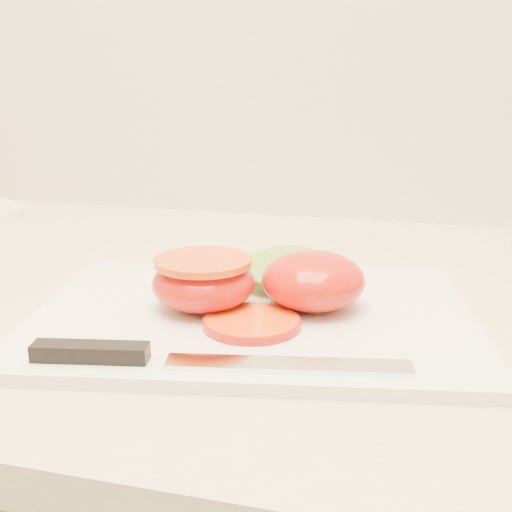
# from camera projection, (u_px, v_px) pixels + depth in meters

# --- Properties ---
(cutting_board) EXTENTS (0.41, 0.32, 0.01)m
(cutting_board) POSITION_uv_depth(u_px,v_px,m) (253.00, 316.00, 0.54)
(cutting_board) COLOR white
(cutting_board) RESTS_ON counter
(tomato_half_dome) EXTENTS (0.09, 0.09, 0.05)m
(tomato_half_dome) POSITION_uv_depth(u_px,v_px,m) (313.00, 280.00, 0.54)
(tomato_half_dome) COLOR red
(tomato_half_dome) RESTS_ON cutting_board
(tomato_half_cut) EXTENTS (0.09, 0.09, 0.04)m
(tomato_half_cut) POSITION_uv_depth(u_px,v_px,m) (204.00, 281.00, 0.54)
(tomato_half_cut) COLOR red
(tomato_half_cut) RESTS_ON cutting_board
(tomato_slice_0) EXTENTS (0.07, 0.07, 0.01)m
(tomato_slice_0) POSITION_uv_depth(u_px,v_px,m) (252.00, 323.00, 0.50)
(tomato_slice_0) COLOR orange
(tomato_slice_0) RESTS_ON cutting_board
(lettuce_leaf_0) EXTENTS (0.13, 0.14, 0.03)m
(lettuce_leaf_0) POSITION_uv_depth(u_px,v_px,m) (292.00, 269.00, 0.61)
(lettuce_leaf_0) COLOR #76A32B
(lettuce_leaf_0) RESTS_ON cutting_board
(knife) EXTENTS (0.26, 0.07, 0.01)m
(knife) POSITION_uv_depth(u_px,v_px,m) (167.00, 357.00, 0.44)
(knife) COLOR silver
(knife) RESTS_ON cutting_board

